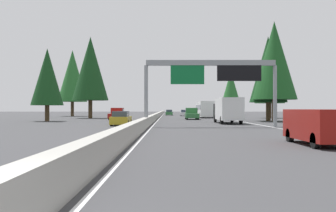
{
  "coord_description": "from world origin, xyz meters",
  "views": [
    {
      "loc": [
        -3.9,
        -1.82,
        1.72
      ],
      "look_at": [
        49.23,
        -1.78,
        2.1
      ],
      "focal_mm": 40.45,
      "sensor_mm": 36.0,
      "label": 1
    }
  ],
  "objects": [
    {
      "name": "conifer_right_distant",
      "position": [
        103.43,
        -19.61,
        7.66
      ],
      "size": [
        5.54,
        5.54,
        12.6
      ],
      "color": "#4C3823",
      "rests_on": "ground"
    },
    {
      "name": "bus_mid_center",
      "position": [
        69.4,
        -8.86,
        1.72
      ],
      "size": [
        11.5,
        2.55,
        3.1
      ],
      "color": "white",
      "rests_on": "ground"
    },
    {
      "name": "shoulder_stripe_median",
      "position": [
        70.0,
        -0.25,
        0.01
      ],
      "size": [
        160.0,
        0.16,
        0.01
      ],
      "primitive_type": "cube",
      "color": "silver",
      "rests_on": "ground"
    },
    {
      "name": "ground_plane",
      "position": [
        60.0,
        0.0,
        0.0
      ],
      "size": [
        320.0,
        320.0,
        0.0
      ],
      "primitive_type": "plane",
      "color": "#38383A"
    },
    {
      "name": "sedan_far_right",
      "position": [
        86.22,
        -5.63,
        0.68
      ],
      "size": [
        4.4,
        1.8,
        1.47
      ],
      "color": "silver",
      "rests_on": "ground"
    },
    {
      "name": "minivan_near_center",
      "position": [
        14.06,
        -9.0,
        0.95
      ],
      "size": [
        5.0,
        1.95,
        1.69
      ],
      "color": "maroon",
      "rests_on": "ground"
    },
    {
      "name": "sedan_near_right",
      "position": [
        94.24,
        -2.03,
        0.68
      ],
      "size": [
        4.4,
        1.8,
        1.47
      ],
      "color": "#2D6B38",
      "rests_on": "ground"
    },
    {
      "name": "pickup_mid_right",
      "position": [
        57.14,
        -5.59,
        0.91
      ],
      "size": [
        5.6,
        2.0,
        1.86
      ],
      "color": "#2D6B38",
      "rests_on": "ground"
    },
    {
      "name": "median_barrier",
      "position": [
        80.0,
        0.3,
        0.45
      ],
      "size": [
        180.0,
        0.56,
        0.9
      ],
      "primitive_type": "cube",
      "color": "#9E9B93",
      "rests_on": "ground"
    },
    {
      "name": "conifer_left_far",
      "position": [
        82.7,
        20.18,
        9.24
      ],
      "size": [
        6.69,
        6.69,
        15.19
      ],
      "color": "#4C3823",
      "rests_on": "ground"
    },
    {
      "name": "oncoming_far",
      "position": [
        56.49,
        6.39,
        0.91
      ],
      "size": [
        5.6,
        2.0,
        1.86
      ],
      "rotation": [
        0.0,
        0.0,
        3.14
      ],
      "color": "maroon",
      "rests_on": "ground"
    },
    {
      "name": "conifer_right_near",
      "position": [
        49.23,
        -15.89,
        7.25
      ],
      "size": [
        5.25,
        5.25,
        11.93
      ],
      "color": "#4C3823",
      "rests_on": "ground"
    },
    {
      "name": "conifer_right_far",
      "position": [
        65.78,
        -20.52,
        7.56
      ],
      "size": [
        5.47,
        5.47,
        12.44
      ],
      "color": "#4C3823",
      "rests_on": "ground"
    },
    {
      "name": "oncoming_near",
      "position": [
        35.1,
        3.06,
        0.68
      ],
      "size": [
        4.4,
        1.8,
        1.47
      ],
      "rotation": [
        0.0,
        0.0,
        3.14
      ],
      "color": "#AD931E",
      "rests_on": "ground"
    },
    {
      "name": "conifer_left_near",
      "position": [
        47.58,
        14.7,
        6.05
      ],
      "size": [
        4.38,
        4.38,
        9.96
      ],
      "color": "#4C3823",
      "rests_on": "ground"
    },
    {
      "name": "sign_gantry_overhead",
      "position": [
        32.14,
        -6.04,
        5.06
      ],
      "size": [
        0.5,
        12.68,
        6.36
      ],
      "color": "gray",
      "rests_on": "ground"
    },
    {
      "name": "conifer_right_mid",
      "position": [
        46.43,
        -15.97,
        8.15
      ],
      "size": [
        5.9,
        5.9,
        13.4
      ],
      "color": "#4C3823",
      "rests_on": "ground"
    },
    {
      "name": "conifer_left_mid",
      "position": [
        64.34,
        12.27,
        8.98
      ],
      "size": [
        6.5,
        6.5,
        14.77
      ],
      "color": "#4C3823",
      "rests_on": "ground"
    },
    {
      "name": "box_truck_distant_a",
      "position": [
        40.5,
        -8.78,
        1.61
      ],
      "size": [
        8.5,
        2.4,
        2.95
      ],
      "color": "white",
      "rests_on": "ground"
    },
    {
      "name": "shoulder_stripe_right",
      "position": [
        70.0,
        -11.52,
        0.01
      ],
      "size": [
        160.0,
        0.16,
        0.01
      ],
      "primitive_type": "cube",
      "color": "silver",
      "rests_on": "ground"
    }
  ]
}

